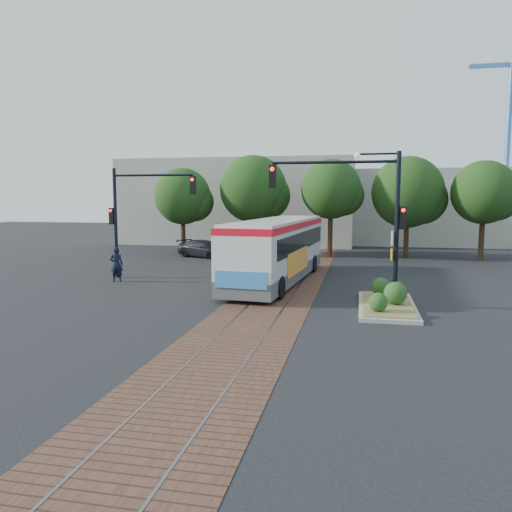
{
  "coord_description": "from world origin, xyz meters",
  "views": [
    {
      "loc": [
        3.69,
        -21.25,
        4.4
      ],
      "look_at": [
        -1.23,
        2.18,
        1.6
      ],
      "focal_mm": 35.0,
      "sensor_mm": 36.0,
      "label": 1
    }
  ],
  "objects_px": {
    "parked_car": "(204,249)",
    "signal_pole_left": "(134,208)",
    "city_bus": "(278,247)",
    "signal_pole_main": "(365,204)",
    "traffic_island": "(387,300)",
    "officer": "(116,264)"
  },
  "relations": [
    {
      "from": "city_bus",
      "to": "parked_car",
      "type": "xyz_separation_m",
      "value": [
        -7.15,
        9.65,
        -1.19
      ]
    },
    {
      "from": "city_bus",
      "to": "officer",
      "type": "xyz_separation_m",
      "value": [
        -8.33,
        -1.69,
        -0.92
      ]
    },
    {
      "from": "parked_car",
      "to": "signal_pole_left",
      "type": "bearing_deg",
      "value": -159.68
    },
    {
      "from": "officer",
      "to": "signal_pole_main",
      "type": "bearing_deg",
      "value": 141.86
    },
    {
      "from": "traffic_island",
      "to": "signal_pole_left",
      "type": "relative_size",
      "value": 0.87
    },
    {
      "from": "traffic_island",
      "to": "city_bus",
      "type": "bearing_deg",
      "value": 135.28
    },
    {
      "from": "signal_pole_main",
      "to": "parked_car",
      "type": "bearing_deg",
      "value": 127.83
    },
    {
      "from": "city_bus",
      "to": "signal_pole_left",
      "type": "bearing_deg",
      "value": -172.34
    },
    {
      "from": "signal_pole_left",
      "to": "officer",
      "type": "height_order",
      "value": "signal_pole_left"
    },
    {
      "from": "traffic_island",
      "to": "signal_pole_main",
      "type": "distance_m",
      "value": 3.95
    },
    {
      "from": "signal_pole_main",
      "to": "officer",
      "type": "relative_size",
      "value": 3.3
    },
    {
      "from": "city_bus",
      "to": "signal_pole_left",
      "type": "relative_size",
      "value": 2.07
    },
    {
      "from": "traffic_island",
      "to": "signal_pole_left",
      "type": "distance_m",
      "value": 14.5
    },
    {
      "from": "traffic_island",
      "to": "officer",
      "type": "distance_m",
      "value": 14.16
    },
    {
      "from": "signal_pole_left",
      "to": "officer",
      "type": "relative_size",
      "value": 3.3
    },
    {
      "from": "officer",
      "to": "traffic_island",
      "type": "bearing_deg",
      "value": 142.54
    },
    {
      "from": "signal_pole_left",
      "to": "traffic_island",
      "type": "bearing_deg",
      "value": -20.36
    },
    {
      "from": "officer",
      "to": "parked_car",
      "type": "bearing_deg",
      "value": -118.63
    },
    {
      "from": "signal_pole_main",
      "to": "officer",
      "type": "height_order",
      "value": "signal_pole_main"
    },
    {
      "from": "officer",
      "to": "city_bus",
      "type": "bearing_deg",
      "value": 168.75
    },
    {
      "from": "city_bus",
      "to": "traffic_island",
      "type": "relative_size",
      "value": 2.39
    },
    {
      "from": "city_bus",
      "to": "signal_pole_left",
      "type": "xyz_separation_m",
      "value": [
        -7.84,
        -0.4,
        2.04
      ]
    }
  ]
}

